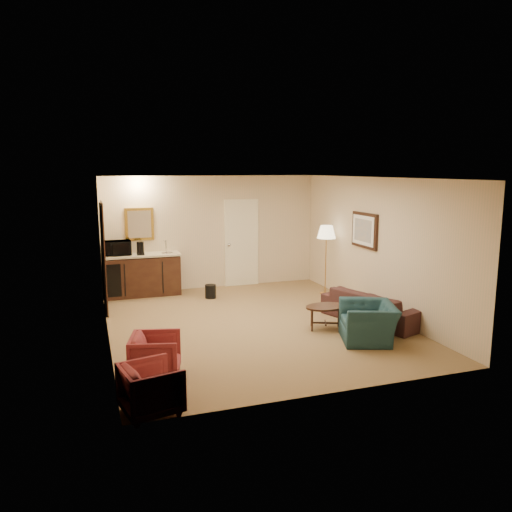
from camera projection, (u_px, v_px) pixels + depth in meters
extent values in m
plane|color=#906E49|center=(253.00, 323.00, 9.00)|extent=(6.00, 6.00, 0.00)
cube|color=beige|center=(212.00, 232.00, 11.57)|extent=(5.00, 0.02, 2.60)
cube|color=beige|center=(105.00, 261.00, 7.98)|extent=(0.02, 6.00, 2.60)
cube|color=beige|center=(376.00, 246.00, 9.56)|extent=(0.02, 6.00, 2.60)
cube|color=white|center=(253.00, 178.00, 8.55)|extent=(5.00, 6.00, 0.02)
cube|color=#EFE6C4|center=(241.00, 243.00, 11.81)|extent=(0.82, 0.06, 2.05)
cube|color=black|center=(104.00, 258.00, 9.62)|extent=(0.06, 0.98, 2.10)
cube|color=gold|center=(139.00, 224.00, 10.98)|extent=(0.62, 0.04, 0.72)
cube|color=black|center=(364.00, 230.00, 9.88)|extent=(0.06, 0.90, 0.70)
cube|color=#3C2213|center=(143.00, 275.00, 10.93)|extent=(1.64, 0.58, 0.92)
imported|color=black|center=(373.00, 301.00, 9.07)|extent=(1.17, 2.00, 0.75)
imported|color=#1A3843|center=(368.00, 316.00, 8.04)|extent=(0.89, 1.09, 0.82)
imported|color=maroon|center=(156.00, 354.00, 6.64)|extent=(0.73, 0.76, 0.65)
imported|color=maroon|center=(151.00, 386.00, 5.65)|extent=(0.70, 0.73, 0.64)
cube|color=black|center=(326.00, 317.00, 8.65)|extent=(0.86, 0.74, 0.42)
cube|color=gold|center=(326.00, 260.00, 10.98)|extent=(0.54, 0.54, 1.54)
cylinder|color=black|center=(211.00, 291.00, 10.74)|extent=(0.29, 0.29, 0.29)
imported|color=black|center=(117.00, 246.00, 10.71)|extent=(0.56, 0.32, 0.38)
cylinder|color=black|center=(140.00, 248.00, 10.75)|extent=(0.19, 0.19, 0.28)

